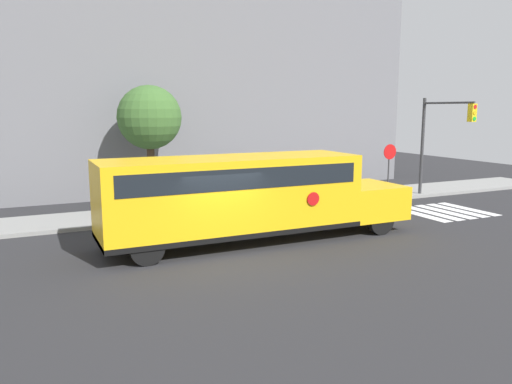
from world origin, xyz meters
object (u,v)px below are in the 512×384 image
at_px(school_bus, 245,194).
at_px(tree_near_sidewalk, 149,118).
at_px(stop_sign, 389,163).
at_px(traffic_light, 439,132).

distance_m(school_bus, tree_near_sidewalk, 8.29).
bearing_deg(school_bus, tree_near_sidewalk, 99.04).
bearing_deg(stop_sign, school_bus, -156.20).
xyz_separation_m(school_bus, stop_sign, (9.49, 4.18, 0.17)).
bearing_deg(traffic_light, tree_near_sidewalk, 160.36).
bearing_deg(stop_sign, tree_near_sidewalk, 161.13).
relative_size(stop_sign, tree_near_sidewalk, 0.50).
xyz_separation_m(stop_sign, tree_near_sidewalk, (-10.74, 3.67, 2.17)).
distance_m(stop_sign, tree_near_sidewalk, 11.55).
height_order(school_bus, tree_near_sidewalk, tree_near_sidewalk).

